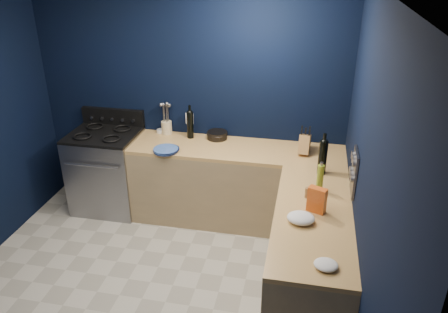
% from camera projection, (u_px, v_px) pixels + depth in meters
% --- Properties ---
extents(floor, '(3.50, 3.50, 0.02)m').
position_uv_depth(floor, '(142.00, 299.00, 3.97)').
color(floor, '#B3AD9E').
rests_on(floor, ground).
extents(wall_back, '(3.50, 0.02, 2.60)m').
position_uv_depth(wall_back, '(189.00, 100.00, 4.96)').
color(wall_back, black).
rests_on(wall_back, ground).
extents(wall_right, '(0.02, 3.50, 2.60)m').
position_uv_depth(wall_right, '(365.00, 193.00, 3.09)').
color(wall_right, black).
rests_on(wall_right, ground).
extents(cab_back, '(2.30, 0.63, 0.86)m').
position_uv_depth(cab_back, '(236.00, 186.00, 4.94)').
color(cab_back, '#A1865C').
rests_on(cab_back, floor).
extents(top_back, '(2.30, 0.63, 0.04)m').
position_uv_depth(top_back, '(237.00, 150.00, 4.75)').
color(top_back, olive).
rests_on(top_back, cab_back).
extents(cab_right, '(0.63, 1.67, 0.86)m').
position_uv_depth(cab_right, '(309.00, 261.00, 3.78)').
color(cab_right, '#A1865C').
rests_on(cab_right, floor).
extents(top_right, '(0.63, 1.67, 0.04)m').
position_uv_depth(top_right, '(313.00, 217.00, 3.58)').
color(top_right, olive).
rests_on(top_right, cab_right).
extents(gas_range, '(0.76, 0.66, 0.92)m').
position_uv_depth(gas_range, '(108.00, 172.00, 5.19)').
color(gas_range, gray).
rests_on(gas_range, floor).
extents(oven_door, '(0.59, 0.02, 0.42)m').
position_uv_depth(oven_door, '(96.00, 186.00, 4.91)').
color(oven_door, black).
rests_on(oven_door, gas_range).
extents(cooktop, '(0.76, 0.66, 0.03)m').
position_uv_depth(cooktop, '(103.00, 135.00, 4.98)').
color(cooktop, black).
rests_on(cooktop, gas_range).
extents(backguard, '(0.76, 0.06, 0.20)m').
position_uv_depth(backguard, '(113.00, 117.00, 5.20)').
color(backguard, black).
rests_on(backguard, gas_range).
extents(spice_panel, '(0.02, 0.28, 0.38)m').
position_uv_depth(spice_panel, '(354.00, 172.00, 3.63)').
color(spice_panel, gray).
rests_on(spice_panel, wall_right).
extents(wall_outlet, '(0.09, 0.02, 0.13)m').
position_uv_depth(wall_outlet, '(190.00, 119.00, 5.03)').
color(wall_outlet, white).
rests_on(wall_outlet, wall_back).
extents(plate_stack, '(0.33, 0.33, 0.03)m').
position_uv_depth(plate_stack, '(166.00, 150.00, 4.66)').
color(plate_stack, '#285E91').
rests_on(plate_stack, top_back).
extents(ramekin, '(0.11, 0.11, 0.04)m').
position_uv_depth(ramekin, '(161.00, 131.00, 5.12)').
color(ramekin, white).
rests_on(ramekin, top_back).
extents(utensil_crock, '(0.15, 0.15, 0.15)m').
position_uv_depth(utensil_crock, '(167.00, 128.00, 5.07)').
color(utensil_crock, beige).
rests_on(utensil_crock, top_back).
extents(wine_bottle_back, '(0.08, 0.08, 0.30)m').
position_uv_depth(wine_bottle_back, '(190.00, 125.00, 4.93)').
color(wine_bottle_back, black).
rests_on(wine_bottle_back, top_back).
extents(lemon_basket, '(0.22, 0.22, 0.08)m').
position_uv_depth(lemon_basket, '(217.00, 135.00, 4.95)').
color(lemon_basket, black).
rests_on(lemon_basket, top_back).
extents(knife_block, '(0.13, 0.24, 0.25)m').
position_uv_depth(knife_block, '(305.00, 144.00, 4.59)').
color(knife_block, olive).
rests_on(knife_block, top_back).
extents(wine_bottle_right, '(0.11, 0.11, 0.33)m').
position_uv_depth(wine_bottle_right, '(323.00, 158.00, 4.15)').
color(wine_bottle_right, black).
rests_on(wine_bottle_right, top_right).
extents(oil_bottle, '(0.07, 0.07, 0.25)m').
position_uv_depth(oil_bottle, '(320.00, 178.00, 3.86)').
color(oil_bottle, olive).
rests_on(oil_bottle, top_right).
extents(spice_jar_near, '(0.06, 0.06, 0.09)m').
position_uv_depth(spice_jar_near, '(307.00, 193.00, 3.80)').
color(spice_jar_near, olive).
rests_on(spice_jar_near, top_right).
extents(spice_jar_far, '(0.05, 0.05, 0.08)m').
position_uv_depth(spice_jar_far, '(315.00, 191.00, 3.83)').
color(spice_jar_far, olive).
rests_on(spice_jar_far, top_right).
extents(crouton_bag, '(0.16, 0.12, 0.22)m').
position_uv_depth(crouton_bag, '(317.00, 200.00, 3.57)').
color(crouton_bag, red).
rests_on(crouton_bag, top_right).
extents(towel_front, '(0.24, 0.21, 0.08)m').
position_uv_depth(towel_front, '(301.00, 218.00, 3.46)').
color(towel_front, white).
rests_on(towel_front, top_right).
extents(towel_end, '(0.21, 0.19, 0.05)m').
position_uv_depth(towel_end, '(326.00, 265.00, 2.97)').
color(towel_end, white).
rests_on(towel_end, top_right).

